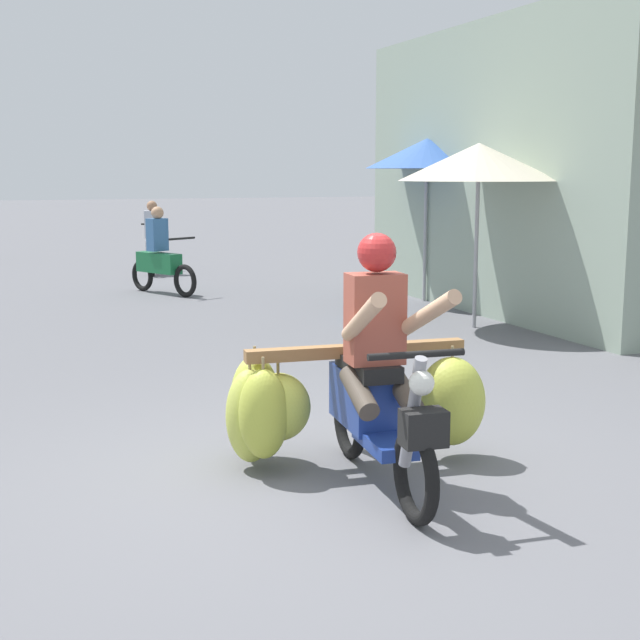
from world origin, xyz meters
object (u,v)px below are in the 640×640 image
market_umbrella_further_along (479,162)px  produce_crate (378,306)px  motorbike_distant_far_ahead (153,244)px  market_umbrella_near_shop (427,154)px  motorbike_main_loaded (344,396)px  motorbike_distant_ahead_left (160,259)px

market_umbrella_further_along → produce_crate: (-0.88, 0.97, -1.88)m
market_umbrella_further_along → motorbike_distant_far_ahead: bearing=109.1°
market_umbrella_near_shop → motorbike_distant_far_ahead: bearing=120.9°
motorbike_distant_far_ahead → market_umbrella_further_along: 8.09m
motorbike_main_loaded → market_umbrella_near_shop: size_ratio=0.76×
motorbike_main_loaded → produce_crate: size_ratio=3.32×
motorbike_main_loaded → market_umbrella_near_shop: (4.17, 6.68, 1.70)m
motorbike_distant_far_ahead → market_umbrella_further_along: (2.61, -7.52, 1.49)m
motorbike_main_loaded → motorbike_distant_far_ahead: size_ratio=1.16×
market_umbrella_near_shop → produce_crate: 2.79m
market_umbrella_further_along → motorbike_main_loaded: bearing=-129.8°
motorbike_distant_far_ahead → market_umbrella_near_shop: (3.12, -5.22, 1.64)m
motorbike_distant_ahead_left → motorbike_distant_far_ahead: (0.46, 2.94, 0.00)m
motorbike_main_loaded → produce_crate: (2.78, 5.36, -0.33)m
motorbike_main_loaded → market_umbrella_near_shop: 8.06m
motorbike_main_loaded → market_umbrella_further_along: bearing=50.2°
motorbike_main_loaded → market_umbrella_further_along: 5.92m
produce_crate → motorbike_distant_ahead_left: bearing=121.3°
market_umbrella_further_along → market_umbrella_near_shop: bearing=77.3°
motorbike_distant_far_ahead → market_umbrella_further_along: bearing=-70.9°
motorbike_distant_far_ahead → market_umbrella_near_shop: market_umbrella_near_shop is taller
motorbike_distant_ahead_left → produce_crate: bearing=-58.7°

